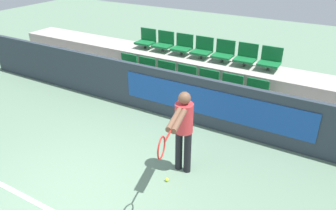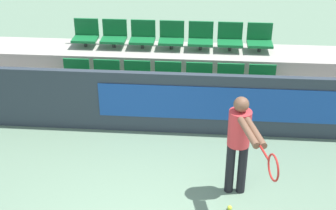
# 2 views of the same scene
# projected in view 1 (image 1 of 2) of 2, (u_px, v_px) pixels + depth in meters

# --- Properties ---
(ground_plane) EXTENTS (30.00, 30.00, 0.00)m
(ground_plane) POSITION_uv_depth(u_px,v_px,m) (73.00, 199.00, 5.33)
(ground_plane) COLOR slate
(barrier_wall) EXTENTS (12.56, 0.14, 1.14)m
(barrier_wall) POSITION_uv_depth(u_px,v_px,m) (172.00, 95.00, 7.55)
(barrier_wall) COLOR #2D3842
(barrier_wall) RESTS_ON ground
(bleacher_tier_front) EXTENTS (12.16, 0.98, 0.49)m
(bleacher_tier_front) POSITION_uv_depth(u_px,v_px,m) (182.00, 98.00, 8.15)
(bleacher_tier_front) COLOR #ADA89E
(bleacher_tier_front) RESTS_ON ground
(bleacher_tier_middle) EXTENTS (12.16, 0.98, 0.97)m
(bleacher_tier_middle) POSITION_uv_depth(u_px,v_px,m) (199.00, 76.00, 8.80)
(bleacher_tier_middle) COLOR #ADA89E
(bleacher_tier_middle) RESTS_ON ground
(stadium_chair_0) EXTENTS (0.50, 0.42, 0.53)m
(stadium_chair_0) POSITION_uv_depth(u_px,v_px,m) (127.00, 66.00, 8.81)
(stadium_chair_0) COLOR #333333
(stadium_chair_0) RESTS_ON bleacher_tier_front
(stadium_chair_1) EXTENTS (0.50, 0.42, 0.53)m
(stadium_chair_1) POSITION_uv_depth(u_px,v_px,m) (145.00, 70.00, 8.55)
(stadium_chair_1) COLOR #333333
(stadium_chair_1) RESTS_ON bleacher_tier_front
(stadium_chair_2) EXTENTS (0.50, 0.42, 0.53)m
(stadium_chair_2) POSITION_uv_depth(u_px,v_px,m) (164.00, 74.00, 8.29)
(stadium_chair_2) COLOR #333333
(stadium_chair_2) RESTS_ON bleacher_tier_front
(stadium_chair_3) EXTENTS (0.50, 0.42, 0.53)m
(stadium_chair_3) POSITION_uv_depth(u_px,v_px,m) (185.00, 78.00, 8.03)
(stadium_chair_3) COLOR #333333
(stadium_chair_3) RESTS_ON bleacher_tier_front
(stadium_chair_4) EXTENTS (0.50, 0.42, 0.53)m
(stadium_chair_4) POSITION_uv_depth(u_px,v_px,m) (207.00, 83.00, 7.77)
(stadium_chair_4) COLOR #333333
(stadium_chair_4) RESTS_ON bleacher_tier_front
(stadium_chair_5) EXTENTS (0.50, 0.42, 0.53)m
(stadium_chair_5) POSITION_uv_depth(u_px,v_px,m) (230.00, 88.00, 7.51)
(stadium_chair_5) COLOR #333333
(stadium_chair_5) RESTS_ON bleacher_tier_front
(stadium_chair_6) EXTENTS (0.50, 0.42, 0.53)m
(stadium_chair_6) POSITION_uv_depth(u_px,v_px,m) (255.00, 94.00, 7.24)
(stadium_chair_6) COLOR #333333
(stadium_chair_6) RESTS_ON bleacher_tier_front
(stadium_chair_7) EXTENTS (0.50, 0.42, 0.53)m
(stadium_chair_7) POSITION_uv_depth(u_px,v_px,m) (146.00, 40.00, 9.35)
(stadium_chair_7) COLOR #333333
(stadium_chair_7) RESTS_ON bleacher_tier_middle
(stadium_chair_8) EXTENTS (0.50, 0.42, 0.53)m
(stadium_chair_8) POSITION_uv_depth(u_px,v_px,m) (164.00, 43.00, 9.08)
(stadium_chair_8) COLOR #333333
(stadium_chair_8) RESTS_ON bleacher_tier_middle
(stadium_chair_9) EXTENTS (0.50, 0.42, 0.53)m
(stadium_chair_9) POSITION_uv_depth(u_px,v_px,m) (183.00, 46.00, 8.82)
(stadium_chair_9) COLOR #333333
(stadium_chair_9) RESTS_ON bleacher_tier_middle
(stadium_chair_10) EXTENTS (0.50, 0.42, 0.53)m
(stadium_chair_10) POSITION_uv_depth(u_px,v_px,m) (203.00, 49.00, 8.56)
(stadium_chair_10) COLOR #333333
(stadium_chair_10) RESTS_ON bleacher_tier_middle
(stadium_chair_11) EXTENTS (0.50, 0.42, 0.53)m
(stadium_chair_11) POSITION_uv_depth(u_px,v_px,m) (224.00, 52.00, 8.30)
(stadium_chair_11) COLOR #333333
(stadium_chair_11) RESTS_ON bleacher_tier_middle
(stadium_chair_12) EXTENTS (0.50, 0.42, 0.53)m
(stadium_chair_12) POSITION_uv_depth(u_px,v_px,m) (246.00, 56.00, 8.04)
(stadium_chair_12) COLOR #333333
(stadium_chair_12) RESTS_ON bleacher_tier_middle
(stadium_chair_13) EXTENTS (0.50, 0.42, 0.53)m
(stadium_chair_13) POSITION_uv_depth(u_px,v_px,m) (270.00, 60.00, 7.78)
(stadium_chair_13) COLOR #333333
(stadium_chair_13) RESTS_ON bleacher_tier_middle
(tennis_player) EXTENTS (0.51, 1.55, 1.56)m
(tennis_player) POSITION_uv_depth(u_px,v_px,m) (183.00, 126.00, 5.51)
(tennis_player) COLOR black
(tennis_player) RESTS_ON ground
(tennis_ball) EXTENTS (0.07, 0.07, 0.07)m
(tennis_ball) POSITION_uv_depth(u_px,v_px,m) (167.00, 180.00, 5.71)
(tennis_ball) COLOR #CCDB33
(tennis_ball) RESTS_ON ground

